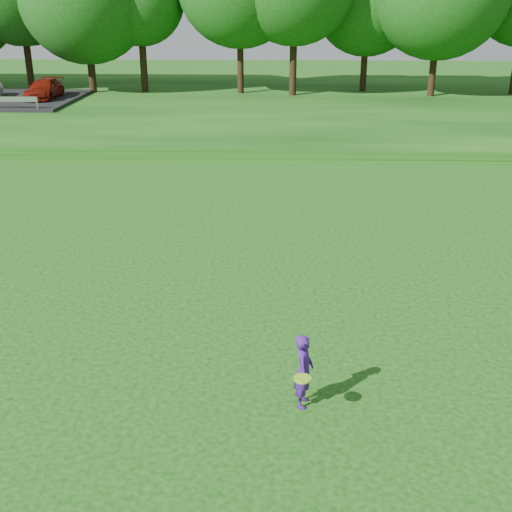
{
  "coord_description": "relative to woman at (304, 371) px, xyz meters",
  "views": [
    {
      "loc": [
        1.31,
        -9.24,
        6.92
      ],
      "look_at": [
        0.82,
        4.65,
        1.3
      ],
      "focal_mm": 45.0,
      "sensor_mm": 36.0,
      "label": 1
    }
  ],
  "objects": [
    {
      "name": "ground",
      "position": [
        -1.82,
        -0.65,
        -0.71
      ],
      "size": [
        140.0,
        140.0,
        0.0
      ],
      "primitive_type": "plane",
      "color": "#0E420C",
      "rests_on": "ground"
    },
    {
      "name": "berm",
      "position": [
        -1.82,
        33.35,
        -0.41
      ],
      "size": [
        130.0,
        30.0,
        0.6
      ],
      "primitive_type": "cube",
      "color": "#0E420C",
      "rests_on": "ground"
    },
    {
      "name": "walking_path",
      "position": [
        -1.82,
        19.35,
        -0.69
      ],
      "size": [
        130.0,
        1.6,
        0.04
      ],
      "primitive_type": "cube",
      "color": "gray",
      "rests_on": "ground"
    },
    {
      "name": "woman",
      "position": [
        0.0,
        0.0,
        0.0
      ],
      "size": [
        0.41,
        0.96,
        1.42
      ],
      "color": "#421B7A",
      "rests_on": "ground"
    }
  ]
}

